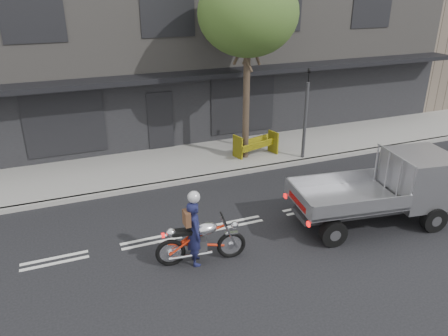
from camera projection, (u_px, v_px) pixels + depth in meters
The scene contains 10 objects.
ground at pixel (235, 224), 12.31m from camera, with size 80.00×80.00×0.00m, color black.
sidewalk at pixel (186, 162), 16.29m from camera, with size 32.00×3.20×0.15m, color gray.
kerb at pixel (200, 178), 14.93m from camera, with size 32.00×0.20×0.15m, color gray.
building_main at pixel (141, 34), 20.36m from camera, with size 26.00×10.00×8.00m, color slate.
street_tree at pixel (248, 14), 14.55m from camera, with size 3.40×3.40×6.74m.
traffic_light_pole at pixel (305, 119), 15.94m from camera, with size 0.12×0.12×3.50m.
motorcycle at pixel (201, 240), 10.46m from camera, with size 2.21×0.64×1.14m.
rider at pixel (195, 233), 10.32m from camera, with size 0.60×0.39×1.65m, color #17193F.
flatbed_ute at pixel (406, 182), 12.12m from camera, with size 4.62×2.37×2.05m.
construction_barrier at pixel (258, 146), 16.35m from camera, with size 1.60×0.64×0.89m, color yellow, non-canonical shape.
Camera 1 is at (-4.24, -9.81, 6.33)m, focal length 35.00 mm.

